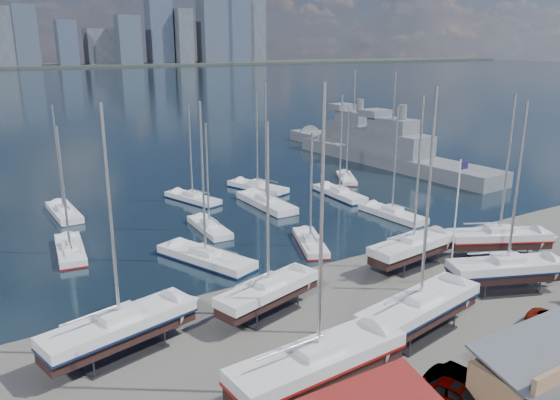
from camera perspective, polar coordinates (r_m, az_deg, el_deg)
ground at (r=46.82m, az=12.09°, el=-10.54°), size 1400.00×1400.00×0.00m
water at (r=341.76m, az=-27.08°, el=10.64°), size 1400.00×600.00×0.40m
sailboat_cradle_0 at (r=39.44m, az=-16.34°, el=-12.65°), size 11.12×5.40×17.23m
sailboat_cradle_1 at (r=34.17m, az=4.03°, el=-16.60°), size 11.89×3.98×18.71m
sailboat_cradle_2 at (r=43.21m, az=-1.22°, el=-9.49°), size 9.69×5.03×15.29m
sailboat_cradle_3 at (r=41.58m, az=14.41°, el=-10.89°), size 11.59×4.99×17.98m
sailboat_cradle_4 at (r=53.60m, az=13.73°, el=-4.76°), size 10.24×3.88×16.29m
sailboat_cradle_5 at (r=50.94m, az=22.64°, el=-6.67°), size 10.47×6.45×16.37m
sailboat_cradle_6 at (r=58.59m, az=21.91°, el=-3.71°), size 10.23×7.05×16.21m
sailboat_moored_1 at (r=59.92m, az=-21.06°, el=-5.00°), size 3.67×9.41×13.71m
sailboat_moored_2 at (r=73.36m, az=-21.63°, el=-1.31°), size 2.86×9.60×14.42m
sailboat_moored_3 at (r=54.33m, az=-7.74°, el=-6.17°), size 6.84×11.36×16.44m
sailboat_moored_4 at (r=63.24m, az=-7.39°, el=-2.94°), size 2.86×8.70×12.95m
sailboat_moored_5 at (r=75.45m, az=-9.11°, el=0.07°), size 5.20×9.58×13.79m
sailboat_moored_6 at (r=58.06m, az=3.18°, el=-4.58°), size 5.47×8.75×12.70m
sailboat_moored_7 at (r=72.15m, az=-1.46°, el=-0.45°), size 3.21×11.18×16.85m
sailboat_moored_8 at (r=80.44m, az=-2.35°, el=1.24°), size 5.79×10.36×14.94m
sailboat_moored_9 at (r=69.00m, az=11.62°, el=-1.54°), size 3.19×9.62×14.33m
sailboat_moored_10 at (r=77.28m, az=6.22°, el=0.55°), size 3.38×10.09×14.86m
sailboat_moored_11 at (r=86.65m, az=6.95°, el=2.20°), size 6.00×8.16×12.12m
naval_ship_east at (r=98.99m, az=11.48°, el=4.51°), size 8.92×43.77×17.91m
naval_ship_west at (r=111.29m, az=7.57°, el=5.91°), size 6.66×38.08×17.42m
car_a at (r=35.47m, az=18.08°, el=-18.87°), size 3.03×4.84×1.53m
car_b at (r=37.05m, az=16.89°, el=-17.32°), size 4.23×2.15×1.33m
flagpole at (r=49.67m, az=17.96°, el=-1.41°), size 1.00×0.12×11.29m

